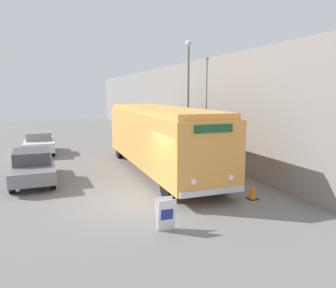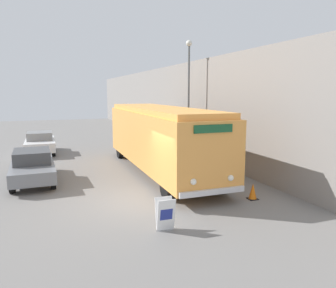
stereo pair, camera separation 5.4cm
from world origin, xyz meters
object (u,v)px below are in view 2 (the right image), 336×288
(parked_car_near, at_px, (33,166))
(parked_car_mid, at_px, (40,143))
(traffic_cone, at_px, (253,191))
(streetlamp, at_px, (189,84))
(vintage_bus, at_px, (160,136))
(sign_board, at_px, (165,215))

(parked_car_near, xyz_separation_m, parked_car_mid, (0.21, 7.33, 0.00))
(traffic_cone, bearing_deg, streetlamp, 84.16)
(streetlamp, bearing_deg, parked_car_near, -165.15)
(streetlamp, height_order, parked_car_mid, streetlamp)
(streetlamp, bearing_deg, traffic_cone, -95.84)
(vintage_bus, distance_m, parked_car_near, 6.15)
(parked_car_mid, bearing_deg, vintage_bus, -52.39)
(vintage_bus, distance_m, traffic_cone, 5.91)
(sign_board, height_order, traffic_cone, sign_board)
(sign_board, relative_size, parked_car_mid, 0.24)
(vintage_bus, relative_size, sign_board, 11.73)
(vintage_bus, height_order, traffic_cone, vintage_bus)
(vintage_bus, height_order, parked_car_near, vintage_bus)
(parked_car_mid, distance_m, traffic_cone, 15.10)
(parked_car_near, bearing_deg, parked_car_mid, 86.48)
(sign_board, relative_size, traffic_cone, 1.57)
(vintage_bus, xyz_separation_m, parked_car_near, (-6.04, 0.25, -1.12))
(parked_car_mid, bearing_deg, streetlamp, -30.35)
(sign_board, xyz_separation_m, parked_car_mid, (-3.64, 14.47, 0.27))
(parked_car_mid, bearing_deg, sign_board, -75.82)
(parked_car_near, bearing_deg, vintage_bus, -4.24)
(vintage_bus, relative_size, parked_car_near, 2.50)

